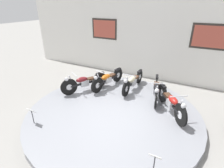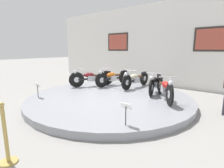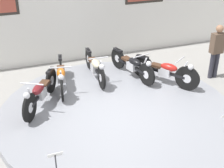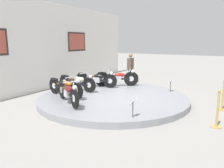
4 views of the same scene
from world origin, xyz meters
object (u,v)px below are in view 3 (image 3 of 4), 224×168
object	(u,v)px
motorcycle_maroon	(40,91)
motorcycle_cream	(95,66)
motorcycle_red	(165,70)
motorcycle_black	(132,64)
visitor_standing	(216,49)
motorcycle_orange	(61,75)
info_placard_front_left	(55,158)

from	to	relation	value
motorcycle_maroon	motorcycle_cream	bearing A→B (deg)	30.43
motorcycle_cream	motorcycle_red	world-z (taller)	motorcycle_red
motorcycle_black	visitor_standing	distance (m)	2.48
motorcycle_cream	motorcycle_black	xyz separation A→B (m)	(1.02, -0.27, 0.01)
motorcycle_orange	motorcycle_red	distance (m)	2.78
motorcycle_orange	motorcycle_black	distance (m)	2.04
motorcycle_red	motorcycle_cream	bearing A→B (deg)	149.71
motorcycle_maroon	motorcycle_orange	xyz separation A→B (m)	(0.65, 0.71, -0.01)
motorcycle_cream	visitor_standing	bearing A→B (deg)	-12.76
motorcycle_orange	motorcycle_black	bearing A→B (deg)	-0.00
motorcycle_cream	motorcycle_red	distance (m)	1.94
motorcycle_orange	motorcycle_cream	xyz separation A→B (m)	(1.01, 0.27, -0.01)
motorcycle_maroon	visitor_standing	world-z (taller)	visitor_standing
motorcycle_maroon	motorcycle_black	bearing A→B (deg)	14.79
motorcycle_black	visitor_standing	size ratio (longest dim) A/B	1.20
motorcycle_maroon	motorcycle_orange	bearing A→B (deg)	47.39
motorcycle_cream	motorcycle_black	world-z (taller)	motorcycle_black
motorcycle_orange	info_placard_front_left	distance (m)	3.22
motorcycle_black	motorcycle_orange	bearing A→B (deg)	180.00
motorcycle_orange	info_placard_front_left	size ratio (longest dim) A/B	3.83
motorcycle_maroon	motorcycle_black	world-z (taller)	motorcycle_maroon
motorcycle_orange	visitor_standing	distance (m)	4.48
motorcycle_black	info_placard_front_left	xyz separation A→B (m)	(-2.81, -3.13, -0.01)
motorcycle_maroon	visitor_standing	xyz separation A→B (m)	(5.09, 0.20, 0.32)
motorcycle_red	info_placard_front_left	world-z (taller)	motorcycle_red
motorcycle_cream	motorcycle_red	bearing A→B (deg)	-30.29
motorcycle_orange	motorcycle_red	size ratio (longest dim) A/B	1.16
motorcycle_orange	motorcycle_cream	distance (m)	1.05
info_placard_front_left	visitor_standing	size ratio (longest dim) A/B	0.32
motorcycle_maroon	motorcycle_black	distance (m)	2.78
motorcycle_maroon	motorcycle_orange	distance (m)	0.96
info_placard_front_left	motorcycle_cream	bearing A→B (deg)	62.24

